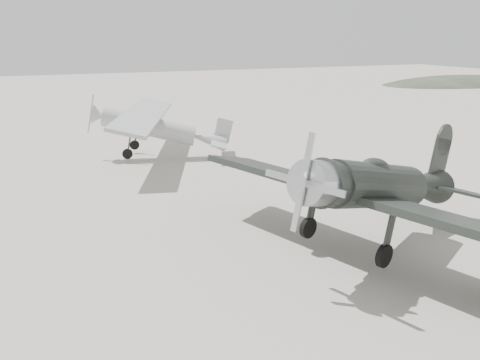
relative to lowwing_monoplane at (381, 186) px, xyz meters
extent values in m
plane|color=#9B9689|center=(-2.32, 0.91, -2.12)|extent=(160.00, 160.00, 0.00)
ellipsoid|color=#2B3325|center=(47.68, 40.91, -2.12)|extent=(32.00, 16.00, 5.20)
cylinder|color=black|center=(-0.38, -0.14, 0.07)|extent=(4.73, 2.89, 1.44)
cone|color=black|center=(2.80, 1.01, 0.13)|extent=(2.96, 2.16, 1.33)
cylinder|color=silver|center=(-3.32, -1.21, 0.07)|extent=(1.30, 1.51, 1.27)
cone|color=silver|center=(-3.90, -1.41, 0.07)|extent=(0.53, 0.66, 0.57)
cube|color=silver|center=(-3.83, -1.39, 0.07)|extent=(0.12, 0.19, 2.67)
ellipsoid|color=black|center=(-0.58, -0.21, 0.71)|extent=(1.30, 1.04, 0.47)
cube|color=black|center=(-1.06, -0.38, -0.28)|extent=(6.22, 12.30, 0.23)
cube|color=black|center=(3.57, 1.29, 0.18)|extent=(2.53, 4.43, 0.10)
cube|color=black|center=(3.71, 1.35, 1.05)|extent=(1.19, 0.52, 1.85)
cylinder|color=black|center=(-0.97, -1.82, -1.69)|extent=(0.71, 0.39, 0.70)
cylinder|color=black|center=(-1.92, 0.78, -1.69)|extent=(0.71, 0.39, 0.70)
cylinder|color=#333333|center=(-0.97, -1.82, -1.00)|extent=(0.14, 0.14, 1.44)
cylinder|color=#333333|center=(-1.92, 0.78, -1.00)|extent=(0.14, 0.14, 1.44)
cylinder|color=black|center=(3.81, 1.38, -0.32)|extent=(0.24, 0.15, 0.23)
cylinder|color=#9B9DA0|center=(-4.34, 14.83, -0.30)|extent=(5.32, 2.90, 1.11)
cone|color=#9B9DA0|center=(-1.02, 13.58, -0.30)|extent=(2.06, 1.59, 1.01)
cone|color=#9B9DA0|center=(-7.09, 15.86, -0.30)|extent=(0.94, 1.20, 1.05)
cube|color=#9B9DA0|center=(-7.47, 16.00, -0.30)|extent=(0.10, 0.15, 2.23)
cube|color=#9B9DA0|center=(-4.72, 14.97, 0.33)|extent=(5.72, 11.11, 0.18)
cube|color=#9B9DA0|center=(-0.55, 13.40, -0.25)|extent=(2.06, 3.54, 0.08)
cube|color=#9B9DA0|center=(-0.45, 13.37, 0.41)|extent=(0.88, 0.40, 1.32)
cylinder|color=black|center=(-5.49, 14.07, -1.84)|extent=(0.58, 0.33, 0.57)
cylinder|color=black|center=(-4.71, 16.16, -1.84)|extent=(0.58, 0.33, 0.57)
cylinder|color=#333333|center=(-5.49, 14.07, -1.26)|extent=(0.12, 0.12, 1.22)
cylinder|color=#333333|center=(-4.71, 16.16, -1.26)|extent=(0.12, 0.12, 1.22)
cylinder|color=black|center=(-0.36, 13.33, -0.60)|extent=(0.20, 0.13, 0.18)
camera|label=1|loc=(-9.79, -11.50, 4.67)|focal=35.00mm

